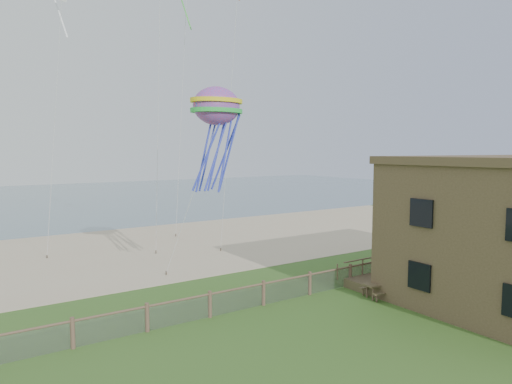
% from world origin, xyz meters
% --- Properties ---
extents(ground, '(160.00, 160.00, 0.00)m').
position_xyz_m(ground, '(0.00, 0.00, 0.00)').
color(ground, '#366021').
rests_on(ground, ground).
extents(sand_beach, '(72.00, 20.00, 0.02)m').
position_xyz_m(sand_beach, '(0.00, 22.00, 0.00)').
color(sand_beach, tan).
rests_on(sand_beach, ground).
extents(ocean, '(160.00, 68.00, 0.02)m').
position_xyz_m(ocean, '(0.00, 66.00, 0.00)').
color(ocean, slate).
rests_on(ocean, ground).
extents(chainlink_fence, '(36.20, 0.20, 1.25)m').
position_xyz_m(chainlink_fence, '(0.00, 6.00, 0.55)').
color(chainlink_fence, brown).
rests_on(chainlink_fence, ground).
extents(motel_deck, '(15.00, 2.00, 0.50)m').
position_xyz_m(motel_deck, '(13.00, 5.00, 0.25)').
color(motel_deck, brown).
rests_on(motel_deck, ground).
extents(picnic_table, '(2.08, 1.73, 0.78)m').
position_xyz_m(picnic_table, '(5.87, 3.61, 0.39)').
color(picnic_table, brown).
rests_on(picnic_table, ground).
extents(octopus_kite, '(3.81, 3.33, 6.55)m').
position_xyz_m(octopus_kite, '(0.14, 10.92, 8.53)').
color(octopus_kite, '#FA2764').
extents(kite_white, '(1.89, 2.25, 3.06)m').
position_xyz_m(kite_white, '(-6.40, 18.76, 16.61)').
color(kite_white, white).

